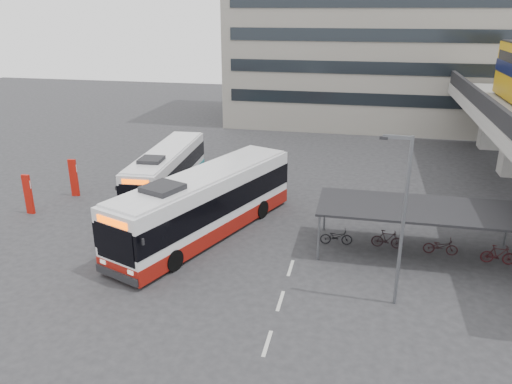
% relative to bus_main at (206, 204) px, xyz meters
% --- Properties ---
extents(ground, '(120.00, 120.00, 0.00)m').
position_rel_bus_main_xyz_m(ground, '(2.71, -2.92, -1.79)').
color(ground, '#28282B').
rests_on(ground, ground).
extents(bike_shelter, '(10.00, 4.00, 2.54)m').
position_rel_bus_main_xyz_m(bike_shelter, '(11.17, 0.08, -0.15)').
color(bike_shelter, '#595B60').
rests_on(bike_shelter, ground).
extents(office_block, '(30.00, 15.00, 25.00)m').
position_rel_bus_main_xyz_m(office_block, '(8.71, 33.08, 10.71)').
color(office_block, gray).
rests_on(office_block, ground).
extents(road_markings, '(0.15, 7.60, 0.01)m').
position_rel_bus_main_xyz_m(road_markings, '(5.21, -5.92, -1.79)').
color(road_markings, beige).
rests_on(road_markings, ground).
extents(bus_main, '(7.37, 13.19, 3.86)m').
position_rel_bus_main_xyz_m(bus_main, '(0.00, 0.00, 0.00)').
color(bus_main, white).
rests_on(bus_main, ground).
extents(bus_teal, '(2.99, 11.07, 3.24)m').
position_rel_bus_main_xyz_m(bus_teal, '(-4.69, 5.98, -0.29)').
color(bus_teal, white).
rests_on(bus_teal, ground).
extents(pedestrian, '(0.44, 0.65, 1.72)m').
position_rel_bus_main_xyz_m(pedestrian, '(-3.90, -2.74, -0.93)').
color(pedestrian, black).
rests_on(pedestrian, ground).
extents(lamp_post, '(1.30, 0.28, 7.41)m').
position_rel_bus_main_xyz_m(lamp_post, '(9.96, -5.05, 2.43)').
color(lamp_post, '#595B60').
rests_on(lamp_post, ground).
extents(sign_totem_mid, '(0.55, 0.18, 2.52)m').
position_rel_bus_main_xyz_m(sign_totem_mid, '(-11.57, 0.55, -0.49)').
color(sign_totem_mid, '#B1140A').
rests_on(sign_totem_mid, ground).
extents(sign_totem_north, '(0.56, 0.24, 2.57)m').
position_rel_bus_main_xyz_m(sign_totem_north, '(-10.54, 3.95, -0.47)').
color(sign_totem_north, '#B1140A').
rests_on(sign_totem_north, ground).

